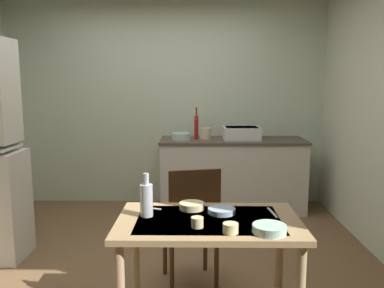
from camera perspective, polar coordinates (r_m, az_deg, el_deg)
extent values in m
plane|color=brown|center=(3.73, -5.59, -15.90)|extent=(5.02, 5.02, 0.00)
cube|color=beige|center=(5.17, -3.77, 6.40)|extent=(4.12, 0.10, 2.68)
cube|color=silver|center=(4.93, 5.76, -4.52)|extent=(1.72, 0.60, 0.84)
cube|color=#50433A|center=(4.85, 5.84, 0.50)|extent=(1.75, 0.63, 0.03)
sphere|color=#2D2823|center=(4.60, 2.92, -4.92)|extent=(0.02, 0.02, 0.02)
cube|color=silver|center=(4.85, 7.09, 1.55)|extent=(0.44, 0.34, 0.15)
cube|color=black|center=(4.84, 7.10, 2.38)|extent=(0.38, 0.28, 0.01)
cylinder|color=#B21E19|center=(4.86, 0.63, 2.40)|extent=(0.05, 0.05, 0.28)
cylinder|color=#B21E19|center=(4.78, 0.63, 3.50)|extent=(0.03, 0.12, 0.03)
cylinder|color=#A72219|center=(4.90, 0.63, 4.69)|extent=(0.02, 0.16, 0.12)
cylinder|color=#ADD1C1|center=(4.77, -1.53, 1.09)|extent=(0.23, 0.23, 0.08)
cylinder|color=beige|center=(4.83, 1.92, 1.51)|extent=(0.14, 0.14, 0.14)
cube|color=tan|center=(2.46, 2.40, -11.09)|extent=(1.11, 0.67, 0.04)
cube|color=white|center=(2.45, 2.40, -10.72)|extent=(0.87, 0.53, 0.00)
cylinder|color=tan|center=(2.88, -8.08, -16.01)|extent=(0.06, 0.06, 0.70)
cylinder|color=tan|center=(2.90, 12.35, -15.91)|extent=(0.06, 0.06, 0.70)
cube|color=#4E321D|center=(3.15, -0.35, -11.94)|extent=(0.48, 0.48, 0.03)
cube|color=#51331A|center=(2.89, 0.42, -8.42)|extent=(0.38, 0.11, 0.49)
cylinder|color=#4E321D|center=(3.42, 1.91, -14.31)|extent=(0.04, 0.04, 0.43)
cylinder|color=#4E321D|center=(3.36, -3.91, -14.78)|extent=(0.04, 0.04, 0.43)
cylinder|color=#4E321D|center=(3.12, 3.52, -16.69)|extent=(0.04, 0.04, 0.43)
cylinder|color=#4E321D|center=(3.05, -2.91, -17.29)|extent=(0.04, 0.04, 0.43)
cylinder|color=beige|center=(2.63, -0.03, -8.84)|extent=(0.16, 0.16, 0.04)
cylinder|color=#ADD1C1|center=(2.27, 11.00, -11.83)|extent=(0.19, 0.19, 0.05)
cylinder|color=#9EB2C6|center=(2.55, 4.26, -9.49)|extent=(0.17, 0.17, 0.03)
cylinder|color=beige|center=(2.24, 5.54, -11.90)|extent=(0.09, 0.09, 0.06)
cylinder|color=beige|center=(2.31, 0.75, -11.13)|extent=(0.07, 0.07, 0.06)
cylinder|color=#B7BCC1|center=(2.49, -6.53, -8.02)|extent=(0.08, 0.08, 0.20)
cylinder|color=#B7BCC1|center=(2.45, -6.59, -4.99)|extent=(0.04, 0.04, 0.07)
cube|color=silver|center=(2.60, 11.44, -9.60)|extent=(0.04, 0.20, 0.00)
cube|color=beige|center=(2.65, -5.73, -9.14)|extent=(0.12, 0.06, 0.00)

